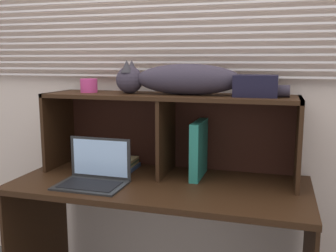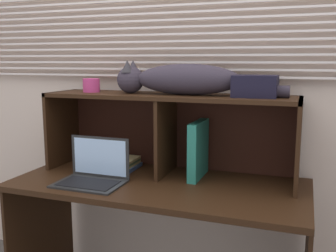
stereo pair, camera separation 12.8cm
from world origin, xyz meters
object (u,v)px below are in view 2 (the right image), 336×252
Objects in this scene: book_stack at (121,164)px; small_basket at (91,85)px; storage_box at (255,86)px; binder_upright at (198,150)px; cat at (179,80)px; laptop at (93,173)px.

book_stack is 0.49m from small_basket.
book_stack is at bearing -0.38° from small_basket.
storage_box is (0.77, 0.00, 0.48)m from book_stack.
small_basket reaches higher than binder_upright.
small_basket is (-0.18, 0.00, 0.46)m from book_stack.
book_stack is at bearing -179.85° from binder_upright.
book_stack is at bearing -179.81° from cat.
storage_box is (0.79, 0.28, 0.46)m from laptop.
laptop is at bearing -94.52° from book_stack.
storage_box is at bearing 0.00° from small_basket.
laptop reaches higher than book_stack.
binder_upright is 0.49m from book_stack.
book_stack is at bearing -179.91° from storage_box.
small_basket is at bearing 180.00° from storage_box.
binder_upright is at bearing 0.15° from book_stack.
cat reaches higher than storage_box.
binder_upright is 3.17× the size of small_basket.
book_stack is (-0.47, -0.00, -0.12)m from binder_upright.
storage_box is (0.29, 0.00, 0.35)m from binder_upright.
small_basket is at bearing 119.92° from laptop.
binder_upright is 1.42× the size of storage_box.
binder_upright is at bearing 0.00° from small_basket.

